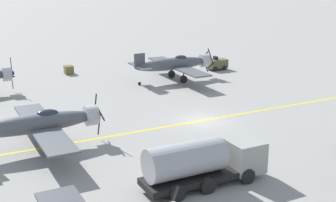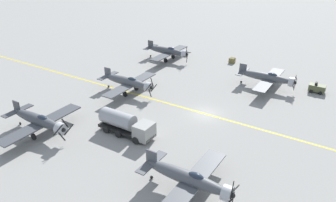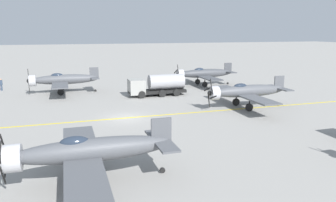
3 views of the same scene
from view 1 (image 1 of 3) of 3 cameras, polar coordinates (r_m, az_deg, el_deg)
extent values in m
plane|color=gray|center=(41.23, 4.17, -2.40)|extent=(400.00, 400.00, 0.00)
cube|color=yellow|center=(41.22, 4.17, -2.40)|extent=(0.30, 160.00, 0.01)
cylinder|color=#B7B7BC|center=(52.55, -19.05, 3.16)|extent=(1.58, 0.90, 1.58)
sphere|color=black|center=(52.62, -18.52, 3.22)|extent=(0.56, 0.56, 0.56)
cube|color=black|center=(52.28, -18.57, 4.10)|extent=(0.47, 0.06, 1.74)
cube|color=black|center=(53.42, -18.68, 3.58)|extent=(1.74, 0.06, 0.47)
cube|color=black|center=(52.97, -18.46, 2.35)|extent=(0.47, 0.06, 1.74)
cube|color=black|center=(51.82, -18.35, 2.86)|extent=(1.74, 0.06, 0.47)
ellipsoid|color=#515358|center=(35.41, -16.22, -2.71)|extent=(1.50, 9.50, 1.42)
cylinder|color=#B7B7BC|center=(36.42, -9.36, -1.73)|extent=(1.58, 0.90, 1.58)
ellipsoid|color=#232D3D|center=(35.45, -14.49, -1.59)|extent=(0.80, 1.70, 0.76)
cube|color=#515358|center=(35.65, -14.98, -3.05)|extent=(12.00, 2.10, 0.16)
sphere|color=black|center=(36.56, -8.62, -1.63)|extent=(0.56, 0.56, 0.56)
cube|color=black|center=(37.40, -9.01, -1.73)|extent=(1.69, 0.06, 0.74)
cube|color=black|center=(36.54, -8.41, -2.98)|extent=(0.74, 0.06, 1.69)
cube|color=black|center=(35.73, -8.22, -1.52)|extent=(1.69, 0.06, 0.74)
cube|color=black|center=(36.60, -8.83, -0.27)|extent=(0.74, 0.06, 1.69)
cylinder|color=black|center=(37.25, -15.42, -3.28)|extent=(0.14, 0.14, 1.26)
cylinder|color=black|center=(37.46, -15.35, -4.19)|extent=(0.22, 0.90, 0.90)
cylinder|color=black|center=(34.48, -14.36, -4.79)|extent=(0.14, 0.14, 1.26)
cylinder|color=black|center=(34.71, -14.28, -5.76)|extent=(0.22, 0.90, 0.90)
ellipsoid|color=#4F5257|center=(54.65, 0.46, 4.53)|extent=(1.50, 9.50, 1.42)
cylinder|color=#B7B7BC|center=(56.81, 4.45, 4.94)|extent=(1.57, 0.90, 1.58)
ellipsoid|color=#232D3D|center=(55.06, 1.51, 5.21)|extent=(0.80, 1.70, 0.76)
cube|color=#4F5257|center=(55.07, 1.16, 4.26)|extent=(12.00, 2.10, 0.16)
cube|color=#4F5257|center=(52.88, -3.48, 4.27)|extent=(4.40, 1.10, 0.12)
cube|color=#4F5257|center=(52.75, -3.49, 4.96)|extent=(0.14, 1.30, 1.60)
sphere|color=black|center=(57.07, 4.88, 4.98)|extent=(0.56, 0.56, 0.56)
cube|color=black|center=(56.59, 5.25, 4.33)|extent=(1.49, 0.06, 1.16)
cube|color=black|center=(56.50, 5.18, 5.58)|extent=(1.16, 0.06, 1.49)
cube|color=black|center=(57.55, 4.52, 5.61)|extent=(1.49, 0.06, 1.16)
cube|color=black|center=(57.64, 4.59, 4.39)|extent=(1.16, 0.06, 1.49)
cylinder|color=black|center=(56.49, 0.43, 3.92)|extent=(0.14, 0.14, 1.26)
cylinder|color=black|center=(56.63, 0.43, 3.29)|extent=(0.22, 0.90, 0.90)
cylinder|color=black|center=(53.92, 1.91, 3.31)|extent=(0.14, 0.14, 1.26)
cylinder|color=black|center=(54.06, 1.91, 2.66)|extent=(0.22, 0.90, 0.90)
cylinder|color=black|center=(53.32, -3.50, 2.14)|extent=(0.12, 0.36, 0.36)
cube|color=black|center=(21.92, 0.74, -11.87)|extent=(0.89, 0.06, 1.63)
cube|color=black|center=(29.47, 4.35, -8.98)|extent=(2.25, 8.00, 0.40)
cube|color=#999993|center=(30.68, 9.13, -6.46)|extent=(2.50, 2.08, 2.00)
cylinder|color=#9E9EA3|center=(28.32, 2.10, -7.14)|extent=(2.10, 4.96, 2.10)
cylinder|color=black|center=(31.67, 7.08, -7.45)|extent=(0.30, 1.00, 1.00)
cylinder|color=black|center=(29.92, 9.65, -9.03)|extent=(0.30, 1.00, 1.00)
cylinder|color=black|center=(30.26, 2.50, -8.50)|extent=(0.30, 1.00, 1.00)
cylinder|color=black|center=(28.43, 4.91, -10.27)|extent=(0.30, 1.00, 1.00)
cylinder|color=black|center=(29.38, -1.07, -9.29)|extent=(0.30, 1.00, 1.00)
cylinder|color=black|center=(27.48, 1.15, -11.19)|extent=(0.30, 1.00, 1.00)
cube|color=#515638|center=(61.33, 6.00, 4.55)|extent=(1.40, 2.60, 1.10)
cube|color=black|center=(61.04, 5.82, 5.24)|extent=(0.70, 0.36, 0.44)
cylinder|color=black|center=(62.38, 6.20, 4.27)|extent=(0.20, 0.60, 0.60)
cylinder|color=black|center=(61.26, 6.90, 4.03)|extent=(0.20, 0.60, 0.60)
cylinder|color=black|center=(61.62, 5.08, 4.15)|extent=(0.20, 0.60, 0.60)
cylinder|color=black|center=(60.49, 5.77, 3.91)|extent=(0.20, 0.60, 0.60)
cube|color=brown|center=(60.01, -12.01, 3.74)|extent=(1.29, 1.09, 1.04)
camera|label=2|loc=(40.23, 76.11, 18.86)|focal=35.00mm
camera|label=3|loc=(71.28, -5.71, 12.79)|focal=35.00mm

